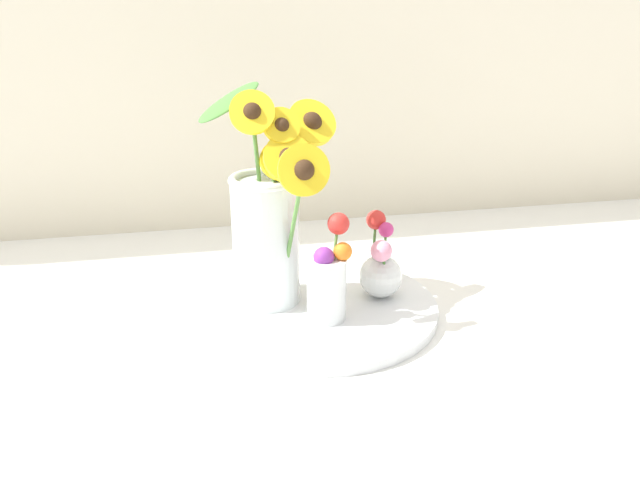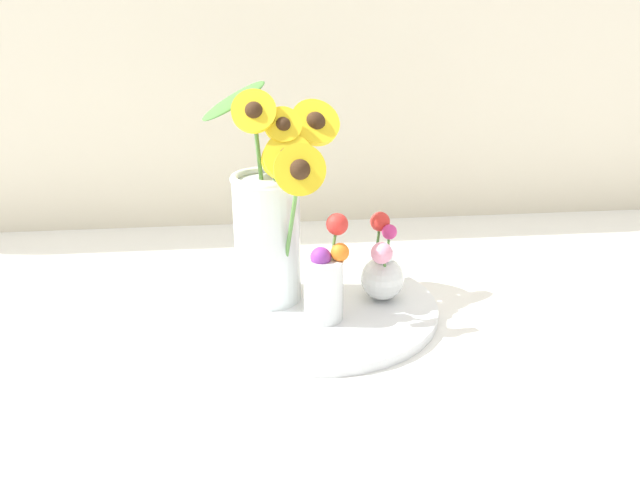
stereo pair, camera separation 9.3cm
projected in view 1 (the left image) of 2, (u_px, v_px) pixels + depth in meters
ground_plane at (324, 334)px, 1.07m from camera, size 6.00×6.00×0.00m
serving_tray at (320, 308)px, 1.14m from camera, size 0.43×0.43×0.02m
mason_jar_sunflowers at (269, 221)px, 1.09m from camera, size 0.26×0.24×0.39m
vase_small_center at (328, 280)px, 1.06m from camera, size 0.08×0.08×0.18m
vase_bulb_right at (381, 267)px, 1.14m from camera, size 0.08×0.11×0.15m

